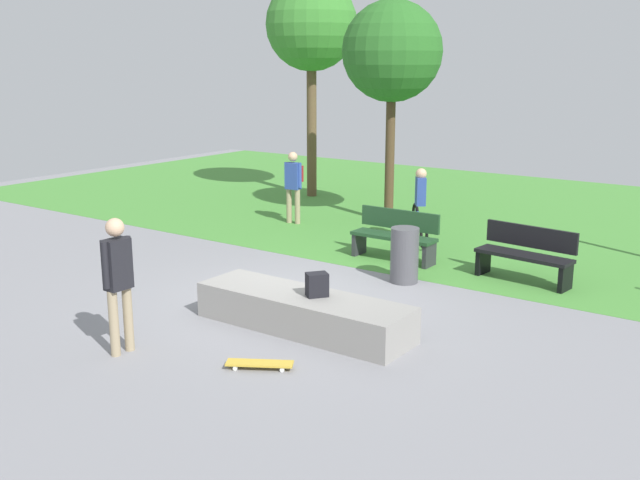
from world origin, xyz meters
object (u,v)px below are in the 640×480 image
(concrete_ledge, at_px, (303,312))
(skateboard_by_ledge, at_px, (260,363))
(park_bench_near_path, at_px, (395,234))
(pedestrian_with_backpack, at_px, (294,181))
(tree_leaning_ash, at_px, (392,52))
(cyclist_on_bicycle, at_px, (420,211))
(trash_bin, at_px, (404,255))
(tree_tall_oak, at_px, (311,26))
(skater_performing_trick, at_px, (118,275))
(backpack_on_ledge, at_px, (317,285))
(park_bench_center_lawn, at_px, (526,253))

(concrete_ledge, height_order, skateboard_by_ledge, concrete_ledge)
(park_bench_near_path, bearing_deg, pedestrian_with_backpack, 157.57)
(park_bench_near_path, distance_m, tree_leaning_ash, 4.60)
(park_bench_near_path, distance_m, cyclist_on_bicycle, 1.52)
(skateboard_by_ledge, relative_size, trash_bin, 0.86)
(tree_tall_oak, xyz_separation_m, pedestrian_with_backpack, (1.69, -3.00, -3.44))
(tree_tall_oak, xyz_separation_m, trash_bin, (5.92, -5.54, -3.94))
(trash_bin, bearing_deg, concrete_ledge, -90.68)
(skateboard_by_ledge, relative_size, pedestrian_with_backpack, 0.49)
(trash_bin, distance_m, cyclist_on_bicycle, 2.85)
(skater_performing_trick, bearing_deg, trash_bin, 73.75)
(skateboard_by_ledge, bearing_deg, skater_performing_trick, -160.16)
(park_bench_near_path, xyz_separation_m, tree_leaning_ash, (-1.75, 2.75, 3.24))
(park_bench_near_path, bearing_deg, tree_tall_oak, 139.17)
(trash_bin, bearing_deg, skateboard_by_ledge, -85.29)
(backpack_on_ledge, distance_m, tree_tall_oak, 10.89)
(concrete_ledge, height_order, park_bench_center_lawn, park_bench_center_lawn)
(backpack_on_ledge, distance_m, pedestrian_with_backpack, 6.82)
(tree_leaning_ash, distance_m, trash_bin, 5.69)
(park_bench_center_lawn, bearing_deg, park_bench_near_path, -178.43)
(backpack_on_ledge, distance_m, park_bench_near_path, 3.94)
(park_bench_near_path, relative_size, trash_bin, 1.75)
(skater_performing_trick, distance_m, pedestrian_with_backpack, 7.80)
(skateboard_by_ledge, bearing_deg, pedestrian_with_backpack, 124.54)
(concrete_ledge, xyz_separation_m, park_bench_near_path, (-0.79, 3.86, 0.23))
(cyclist_on_bicycle, bearing_deg, concrete_ledge, -78.57)
(concrete_ledge, bearing_deg, park_bench_near_path, 101.52)
(concrete_ledge, relative_size, tree_leaning_ash, 0.64)
(backpack_on_ledge, height_order, park_bench_near_path, park_bench_near_path)
(backpack_on_ledge, relative_size, tree_leaning_ash, 0.07)
(park_bench_near_path, height_order, pedestrian_with_backpack, pedestrian_with_backpack)
(skateboard_by_ledge, height_order, tree_leaning_ash, tree_leaning_ash)
(park_bench_center_lawn, relative_size, park_bench_near_path, 1.03)
(tree_tall_oak, distance_m, trash_bin, 9.02)
(concrete_ledge, distance_m, tree_leaning_ash, 7.89)
(skater_performing_trick, height_order, tree_leaning_ash, tree_leaning_ash)
(backpack_on_ledge, xyz_separation_m, pedestrian_with_backpack, (-4.39, 5.22, 0.30))
(concrete_ledge, distance_m, skateboard_by_ledge, 1.43)
(skateboard_by_ledge, height_order, trash_bin, trash_bin)
(trash_bin, bearing_deg, skater_performing_trick, -106.25)
(concrete_ledge, height_order, pedestrian_with_backpack, pedestrian_with_backpack)
(concrete_ledge, relative_size, park_bench_near_path, 1.94)
(skateboard_by_ledge, bearing_deg, tree_leaning_ash, 110.00)
(park_bench_center_lawn, bearing_deg, skateboard_by_ledge, -103.45)
(concrete_ledge, relative_size, skateboard_by_ledge, 3.93)
(tree_leaning_ash, distance_m, cyclist_on_bicycle, 3.64)
(tree_tall_oak, relative_size, pedestrian_with_backpack, 3.50)
(tree_tall_oak, distance_m, pedestrian_with_backpack, 4.87)
(skateboard_by_ledge, relative_size, tree_leaning_ash, 0.16)
(skateboard_by_ledge, distance_m, park_bench_center_lawn, 5.46)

